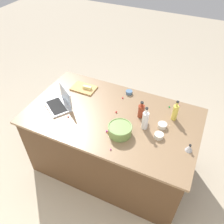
{
  "coord_description": "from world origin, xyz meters",
  "views": [
    {
      "loc": [
        -0.75,
        1.64,
        2.6
      ],
      "look_at": [
        0.0,
        0.0,
        0.95
      ],
      "focal_mm": 36.72,
      "sensor_mm": 36.0,
      "label": 1
    }
  ],
  "objects_px": {
    "ramekin_medium": "(162,125)",
    "kitchen_timer": "(189,148)",
    "bottle_vinegar": "(145,120)",
    "mixing_bowl_large": "(120,130)",
    "bottle_oil": "(175,112)",
    "butter_stick_left": "(87,87)",
    "ramekin_wide": "(159,136)",
    "laptop": "(60,103)",
    "ramekin_small": "(129,92)",
    "cutting_board": "(84,88)",
    "bottle_soy": "(141,111)"
  },
  "relations": [
    {
      "from": "mixing_bowl_large",
      "to": "bottle_vinegar",
      "type": "relative_size",
      "value": 0.9
    },
    {
      "from": "bottle_oil",
      "to": "laptop",
      "type": "bearing_deg",
      "value": 15.14
    },
    {
      "from": "bottle_oil",
      "to": "ramekin_small",
      "type": "relative_size",
      "value": 2.99
    },
    {
      "from": "bottle_oil",
      "to": "cutting_board",
      "type": "xyz_separation_m",
      "value": [
        1.14,
        -0.06,
        -0.09
      ]
    },
    {
      "from": "laptop",
      "to": "kitchen_timer",
      "type": "bearing_deg",
      "value": 178.8
    },
    {
      "from": "kitchen_timer",
      "to": "ramekin_wide",
      "type": "bearing_deg",
      "value": -7.4
    },
    {
      "from": "bottle_oil",
      "to": "ramekin_wide",
      "type": "relative_size",
      "value": 2.64
    },
    {
      "from": "bottle_vinegar",
      "to": "cutting_board",
      "type": "distance_m",
      "value": 0.95
    },
    {
      "from": "laptop",
      "to": "bottle_oil",
      "type": "relative_size",
      "value": 1.57
    },
    {
      "from": "butter_stick_left",
      "to": "cutting_board",
      "type": "bearing_deg",
      "value": 0.0
    },
    {
      "from": "mixing_bowl_large",
      "to": "ramekin_wide",
      "type": "height_order",
      "value": "mixing_bowl_large"
    },
    {
      "from": "butter_stick_left",
      "to": "ramekin_medium",
      "type": "height_order",
      "value": "butter_stick_left"
    },
    {
      "from": "ramekin_medium",
      "to": "bottle_vinegar",
      "type": "bearing_deg",
      "value": 26.74
    },
    {
      "from": "mixing_bowl_large",
      "to": "ramekin_small",
      "type": "xyz_separation_m",
      "value": [
        0.16,
        -0.64,
        -0.04
      ]
    },
    {
      "from": "bottle_oil",
      "to": "ramekin_wide",
      "type": "distance_m",
      "value": 0.34
    },
    {
      "from": "butter_stick_left",
      "to": "kitchen_timer",
      "type": "bearing_deg",
      "value": 162.2
    },
    {
      "from": "laptop",
      "to": "mixing_bowl_large",
      "type": "height_order",
      "value": "laptop"
    },
    {
      "from": "bottle_oil",
      "to": "ramekin_small",
      "type": "height_order",
      "value": "bottle_oil"
    },
    {
      "from": "bottle_vinegar",
      "to": "kitchen_timer",
      "type": "relative_size",
      "value": 3.48
    },
    {
      "from": "mixing_bowl_large",
      "to": "bottle_oil",
      "type": "distance_m",
      "value": 0.62
    },
    {
      "from": "butter_stick_left",
      "to": "ramekin_wide",
      "type": "relative_size",
      "value": 1.2
    },
    {
      "from": "butter_stick_left",
      "to": "bottle_vinegar",
      "type": "bearing_deg",
      "value": 159.44
    },
    {
      "from": "ramekin_wide",
      "to": "mixing_bowl_large",
      "type": "bearing_deg",
      "value": 17.47
    },
    {
      "from": "bottle_vinegar",
      "to": "laptop",
      "type": "bearing_deg",
      "value": 4.43
    },
    {
      "from": "bottle_oil",
      "to": "kitchen_timer",
      "type": "relative_size",
      "value": 3.15
    },
    {
      "from": "bottle_oil",
      "to": "ramekin_small",
      "type": "distance_m",
      "value": 0.63
    },
    {
      "from": "bottle_soy",
      "to": "kitchen_timer",
      "type": "relative_size",
      "value": 2.6
    },
    {
      "from": "cutting_board",
      "to": "kitchen_timer",
      "type": "xyz_separation_m",
      "value": [
        -1.36,
        0.42,
        0.03
      ]
    },
    {
      "from": "bottle_oil",
      "to": "bottle_vinegar",
      "type": "xyz_separation_m",
      "value": [
        0.24,
        0.25,
        0.01
      ]
    },
    {
      "from": "ramekin_wide",
      "to": "kitchen_timer",
      "type": "xyz_separation_m",
      "value": [
        -0.3,
        0.04,
        0.01
      ]
    },
    {
      "from": "mixing_bowl_large",
      "to": "laptop",
      "type": "bearing_deg",
      "value": -7.8
    },
    {
      "from": "bottle_vinegar",
      "to": "kitchen_timer",
      "type": "xyz_separation_m",
      "value": [
        -0.47,
        0.11,
        -0.07
      ]
    },
    {
      "from": "bottle_oil",
      "to": "butter_stick_left",
      "type": "bearing_deg",
      "value": -3.36
    },
    {
      "from": "bottle_vinegar",
      "to": "mixing_bowl_large",
      "type": "bearing_deg",
      "value": 43.06
    },
    {
      "from": "bottle_vinegar",
      "to": "cutting_board",
      "type": "xyz_separation_m",
      "value": [
        0.89,
        -0.32,
        -0.1
      ]
    },
    {
      "from": "cutting_board",
      "to": "bottle_vinegar",
      "type": "bearing_deg",
      "value": 160.5
    },
    {
      "from": "bottle_soy",
      "to": "bottle_oil",
      "type": "xyz_separation_m",
      "value": [
        -0.33,
        -0.11,
        0.02
      ]
    },
    {
      "from": "bottle_vinegar",
      "to": "ramekin_medium",
      "type": "xyz_separation_m",
      "value": [
        -0.16,
        -0.08,
        -0.08
      ]
    },
    {
      "from": "cutting_board",
      "to": "ramekin_wide",
      "type": "distance_m",
      "value": 1.13
    },
    {
      "from": "laptop",
      "to": "bottle_vinegar",
      "type": "xyz_separation_m",
      "value": [
        -0.97,
        -0.08,
        0.06
      ]
    },
    {
      "from": "bottle_soy",
      "to": "ramekin_wide",
      "type": "distance_m",
      "value": 0.34
    },
    {
      "from": "bottle_soy",
      "to": "ramekin_small",
      "type": "distance_m",
      "value": 0.41
    },
    {
      "from": "mixing_bowl_large",
      "to": "bottle_vinegar",
      "type": "height_order",
      "value": "bottle_vinegar"
    },
    {
      "from": "laptop",
      "to": "ramekin_small",
      "type": "relative_size",
      "value": 4.71
    },
    {
      "from": "ramekin_medium",
      "to": "butter_stick_left",
      "type": "bearing_deg",
      "value": -13.06
    },
    {
      "from": "ramekin_medium",
      "to": "kitchen_timer",
      "type": "relative_size",
      "value": 1.22
    },
    {
      "from": "cutting_board",
      "to": "kitchen_timer",
      "type": "relative_size",
      "value": 3.84
    },
    {
      "from": "laptop",
      "to": "bottle_soy",
      "type": "distance_m",
      "value": 0.91
    },
    {
      "from": "bottle_oil",
      "to": "kitchen_timer",
      "type": "xyz_separation_m",
      "value": [
        -0.23,
        0.36,
        -0.06
      ]
    },
    {
      "from": "bottle_oil",
      "to": "cutting_board",
      "type": "relative_size",
      "value": 0.82
    }
  ]
}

